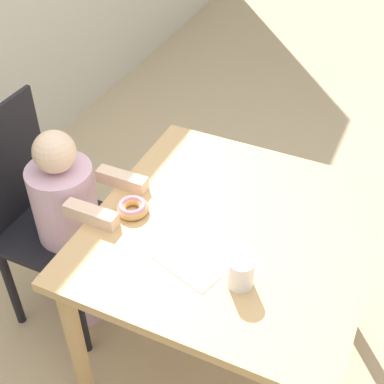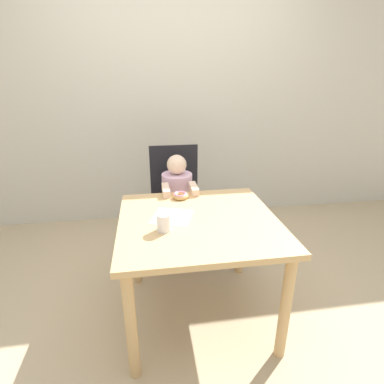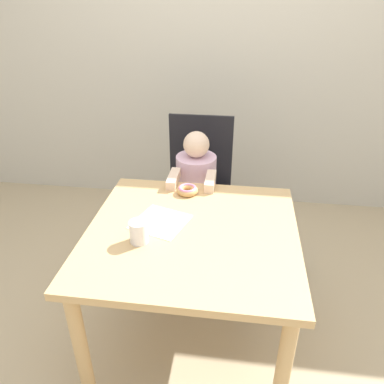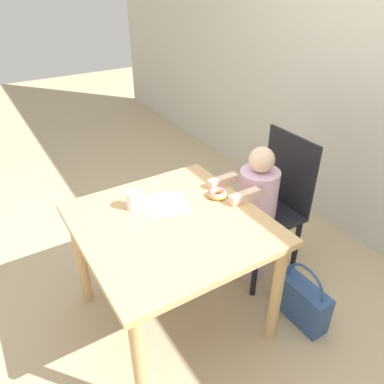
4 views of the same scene
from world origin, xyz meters
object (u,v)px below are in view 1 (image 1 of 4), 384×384
donut (132,207)px  handbag (136,221)px  chair (45,219)px  cup (241,273)px  child_figure (72,234)px

donut → handbag: (0.47, 0.29, -0.58)m
chair → donut: 0.47m
chair → handbag: bearing=-15.1°
donut → cup: bearing=-107.7°
donut → cup: (-0.14, -0.44, 0.03)m
chair → donut: bearing=-91.2°
child_figure → cup: child_figure is taller
child_figure → cup: 0.80m
chair → cup: (-0.15, -0.86, 0.26)m
donut → chair: bearing=88.8°
handbag → cup: bearing=-129.6°
donut → child_figure: bearing=88.3°
chair → handbag: chair is taller
child_figure → cup: size_ratio=9.49×
child_figure → donut: size_ratio=8.41×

